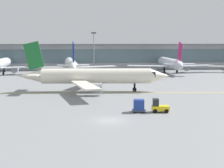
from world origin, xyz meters
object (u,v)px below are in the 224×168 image
gate_airplane_2 (71,64)px  baggage_tug (159,106)px  taxiing_regional_jet (95,76)px  cargo_dolly_lead (139,105)px  apron_light_mast_1 (94,49)px  gate_airplane_3 (170,63)px

gate_airplane_2 → baggage_tug: (14.86, -62.11, -2.26)m
gate_airplane_2 → taxiing_regional_jet: (5.99, -39.62, 0.07)m
gate_airplane_2 → baggage_tug: gate_airplane_2 is taller
cargo_dolly_lead → apron_light_mast_1: (-3.86, 75.19, 6.52)m
taxiing_regional_jet → gate_airplane_2: bearing=102.9°
baggage_tug → cargo_dolly_lead: baggage_tug is taller
taxiing_regional_jet → apron_light_mast_1: (1.96, 53.08, 4.35)m
baggage_tug → apron_light_mast_1: apron_light_mast_1 is taller
gate_airplane_3 → baggage_tug: bearing=164.9°
gate_airplane_3 → baggage_tug: (-18.49, -64.65, -2.26)m
gate_airplane_2 → gate_airplane_3: size_ratio=1.00×
cargo_dolly_lead → apron_light_mast_1: 75.57m
gate_airplane_3 → taxiing_regional_jet: taxiing_regional_jet is taller
baggage_tug → cargo_dolly_lead: size_ratio=1.21×
apron_light_mast_1 → baggage_tug: bearing=-84.8°
baggage_tug → apron_light_mast_1: 76.18m
baggage_tug → apron_light_mast_1: bearing=102.3°
gate_airplane_2 → apron_light_mast_1: (7.95, 13.46, 4.42)m
gate_airplane_2 → baggage_tug: size_ratio=11.53×
gate_airplane_2 → taxiing_regional_jet: taxiing_regional_jet is taller
gate_airplane_2 → apron_light_mast_1: bearing=-35.2°
gate_airplane_2 → taxiing_regional_jet: size_ratio=0.98×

